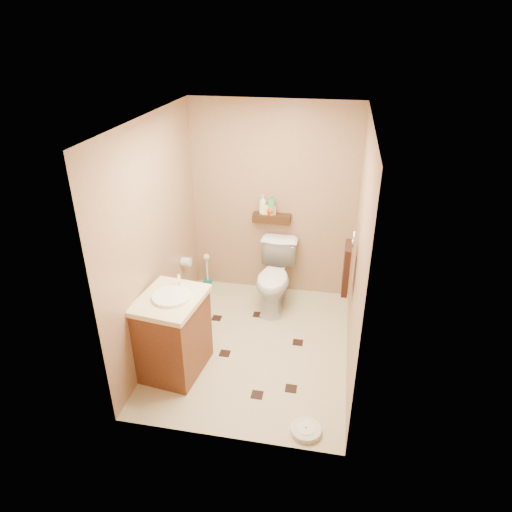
# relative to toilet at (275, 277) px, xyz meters

# --- Properties ---
(ground) EXTENTS (2.50, 2.50, 0.00)m
(ground) POSITION_rel_toilet_xyz_m (-0.10, -0.83, -0.40)
(ground) COLOR #C6B591
(ground) RESTS_ON ground
(wall_back) EXTENTS (2.00, 0.04, 2.40)m
(wall_back) POSITION_rel_toilet_xyz_m (-0.10, 0.42, 0.80)
(wall_back) COLOR #A07F5B
(wall_back) RESTS_ON ground
(wall_front) EXTENTS (2.00, 0.04, 2.40)m
(wall_front) POSITION_rel_toilet_xyz_m (-0.10, -2.08, 0.80)
(wall_front) COLOR #A07F5B
(wall_front) RESTS_ON ground
(wall_left) EXTENTS (0.04, 2.50, 2.40)m
(wall_left) POSITION_rel_toilet_xyz_m (-1.10, -0.83, 0.80)
(wall_left) COLOR #A07F5B
(wall_left) RESTS_ON ground
(wall_right) EXTENTS (0.04, 2.50, 2.40)m
(wall_right) POSITION_rel_toilet_xyz_m (0.90, -0.83, 0.80)
(wall_right) COLOR #A07F5B
(wall_right) RESTS_ON ground
(ceiling) EXTENTS (2.00, 2.50, 0.02)m
(ceiling) POSITION_rel_toilet_xyz_m (-0.10, -0.83, 2.00)
(ceiling) COLOR white
(ceiling) RESTS_ON wall_back
(wall_shelf) EXTENTS (0.46, 0.14, 0.10)m
(wall_shelf) POSITION_rel_toilet_xyz_m (-0.10, 0.34, 0.62)
(wall_shelf) COLOR #3D2310
(wall_shelf) RESTS_ON wall_back
(floor_accents) EXTENTS (1.12, 1.41, 0.01)m
(floor_accents) POSITION_rel_toilet_xyz_m (-0.06, -0.89, -0.39)
(floor_accents) COLOR black
(floor_accents) RESTS_ON ground
(toilet) EXTENTS (0.46, 0.79, 0.80)m
(toilet) POSITION_rel_toilet_xyz_m (0.00, 0.00, 0.00)
(toilet) COLOR white
(toilet) RESTS_ON ground
(vanity) EXTENTS (0.65, 0.76, 0.98)m
(vanity) POSITION_rel_toilet_xyz_m (-0.80, -1.33, 0.04)
(vanity) COLOR brown
(vanity) RESTS_ON ground
(bathroom_scale) EXTENTS (0.34, 0.34, 0.05)m
(bathroom_scale) POSITION_rel_toilet_xyz_m (0.56, -1.90, -0.37)
(bathroom_scale) COLOR silver
(bathroom_scale) RESTS_ON ground
(toilet_brush) EXTENTS (0.12, 0.12, 0.51)m
(toilet_brush) POSITION_rel_toilet_xyz_m (-0.92, 0.24, -0.22)
(toilet_brush) COLOR #19655C
(toilet_brush) RESTS_ON ground
(towel_ring) EXTENTS (0.12, 0.30, 0.76)m
(towel_ring) POSITION_rel_toilet_xyz_m (0.81, -0.58, 0.55)
(towel_ring) COLOR silver
(towel_ring) RESTS_ON wall_right
(toilet_paper) EXTENTS (0.12, 0.11, 0.12)m
(toilet_paper) POSITION_rel_toilet_xyz_m (-1.04, -0.18, 0.20)
(toilet_paper) COLOR silver
(toilet_paper) RESTS_ON wall_left
(bottle_a) EXTENTS (0.13, 0.13, 0.24)m
(bottle_a) POSITION_rel_toilet_xyz_m (-0.21, 0.34, 0.79)
(bottle_a) COLOR silver
(bottle_a) RESTS_ON wall_shelf
(bottle_b) EXTENTS (0.09, 0.09, 0.16)m
(bottle_b) POSITION_rel_toilet_xyz_m (-0.18, 0.34, 0.75)
(bottle_b) COLOR #E9F233
(bottle_b) RESTS_ON wall_shelf
(bottle_c) EXTENTS (0.15, 0.15, 0.14)m
(bottle_c) POSITION_rel_toilet_xyz_m (-0.12, 0.34, 0.74)
(bottle_c) COLOR red
(bottle_c) RESTS_ON wall_shelf
(bottle_d) EXTENTS (0.10, 0.10, 0.24)m
(bottle_d) POSITION_rel_toilet_xyz_m (-0.11, 0.34, 0.79)
(bottle_d) COLOR green
(bottle_d) RESTS_ON wall_shelf
(bottle_e) EXTENTS (0.10, 0.10, 0.16)m
(bottle_e) POSITION_rel_toilet_xyz_m (-0.10, 0.34, 0.75)
(bottle_e) COLOR #F18E50
(bottle_e) RESTS_ON wall_shelf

